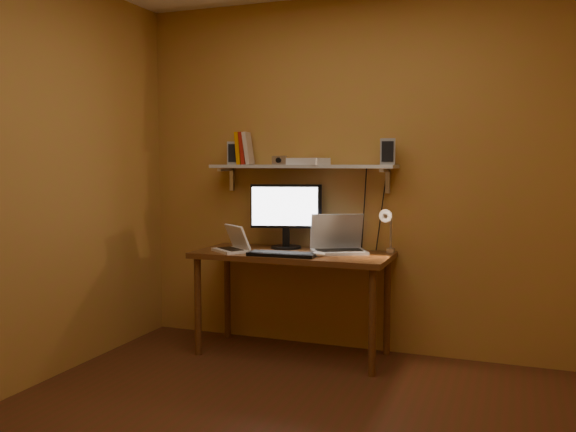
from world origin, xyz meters
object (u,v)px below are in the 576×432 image
at_px(desk_lamp, 388,225).
at_px(netbook, 234,244).
at_px(desk, 292,264).
at_px(mouse, 318,254).
at_px(keyboard, 282,254).
at_px(router, 306,161).
at_px(speaker_left, 235,153).
at_px(shelf_camera, 279,160).
at_px(speaker_right, 388,152).
at_px(monitor, 286,213).
at_px(laptop, 338,242).
at_px(wall_shelf, 302,167).

bearing_deg(desk_lamp, netbook, -167.32).
distance_m(desk, mouse, 0.29).
height_order(keyboard, desk_lamp, desk_lamp).
relative_size(netbook, router, 1.11).
height_order(speaker_left, shelf_camera, speaker_left).
bearing_deg(netbook, desk_lamp, 50.29).
relative_size(mouse, speaker_left, 0.55).
height_order(desk, netbook, netbook).
bearing_deg(shelf_camera, speaker_left, 170.54).
bearing_deg(mouse, speaker_right, 19.47).
height_order(mouse, speaker_left, speaker_left).
xyz_separation_m(netbook, shelf_camera, (0.26, 0.24, 0.60)).
height_order(netbook, speaker_left, speaker_left).
distance_m(keyboard, speaker_right, 1.03).
distance_m(monitor, laptop, 0.46).
xyz_separation_m(keyboard, speaker_left, (-0.54, 0.39, 0.70)).
bearing_deg(netbook, desk, 53.25).
distance_m(keyboard, mouse, 0.25).
bearing_deg(desk, monitor, 123.69).
distance_m(netbook, desk_lamp, 1.11).
xyz_separation_m(mouse, router, (-0.20, 0.31, 0.63)).
height_order(wall_shelf, mouse, wall_shelf).
relative_size(desk_lamp, speaker_left, 2.15).
bearing_deg(desk, wall_shelf, 90.00).
distance_m(wall_shelf, speaker_right, 0.65).
bearing_deg(mouse, speaker_left, 138.91).
relative_size(wall_shelf, shelf_camera, 12.74).
bearing_deg(desk, router, 77.74).
height_order(desk, shelf_camera, shelf_camera).
bearing_deg(desk_lamp, speaker_right, 108.42).
distance_m(monitor, netbook, 0.47).
distance_m(shelf_camera, router, 0.20).
distance_m(laptop, netbook, 0.75).
xyz_separation_m(wall_shelf, shelf_camera, (-0.15, -0.06, 0.05)).
height_order(wall_shelf, monitor, wall_shelf).
bearing_deg(laptop, router, 139.25).
xyz_separation_m(desk, monitor, (-0.12, 0.17, 0.35)).
relative_size(wall_shelf, router, 4.75).
bearing_deg(wall_shelf, speaker_right, -0.71).
xyz_separation_m(monitor, keyboard, (0.11, -0.36, -0.26)).
distance_m(laptop, speaker_right, 0.73).
xyz_separation_m(desk, desk_lamp, (0.66, 0.13, 0.29)).
bearing_deg(speaker_left, desk_lamp, -17.66).
bearing_deg(desk_lamp, speaker_left, 176.69).
relative_size(netbook, shelf_camera, 2.98).
height_order(monitor, speaker_right, speaker_right).
height_order(desk, desk_lamp, desk_lamp).
xyz_separation_m(mouse, speaker_right, (0.40, 0.32, 0.70)).
height_order(keyboard, shelf_camera, shelf_camera).
height_order(monitor, mouse, monitor).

